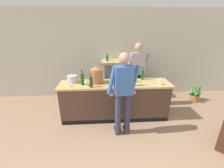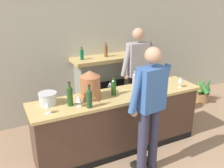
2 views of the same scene
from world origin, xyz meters
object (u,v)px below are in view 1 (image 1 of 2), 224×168
object	(u,v)px
wine_bottle_cabernet_heavy	(132,79)
wine_glass_near_bucket	(112,76)
potted_plant_corner	(195,92)
fireplace_stone	(122,79)
person_bartender	(137,73)
wine_glass_front_left	(67,82)
copper_dispenser	(97,74)
ice_bucket_steel	(73,79)
wine_bottle_rose_blush	(91,81)
wine_glass_back_row	(86,81)
wine_bottle_riesling_slim	(142,74)
wine_glass_mid_counter	(160,80)
wine_bottle_burgundy_dark	(82,78)
wine_bottle_chardonnay_pale	(128,76)
wine_glass_by_dispenser	(130,76)
wine_bottle_port_short	(112,78)
person_customer	(123,92)

from	to	relation	value
wine_bottle_cabernet_heavy	wine_glass_near_bucket	bearing A→B (deg)	144.46
potted_plant_corner	wine_glass_near_bucket	world-z (taller)	wine_glass_near_bucket
fireplace_stone	person_bartender	size ratio (longest dim) A/B	0.82
person_bartender	wine_glass_front_left	size ratio (longest dim) A/B	11.39
fireplace_stone	wine_glass_front_left	distance (m)	1.99
copper_dispenser	ice_bucket_steel	bearing A→B (deg)	172.67
wine_glass_near_bucket	fireplace_stone	bearing A→B (deg)	69.21
copper_dispenser	wine_bottle_rose_blush	xyz separation A→B (m)	(-0.13, -0.28, -0.07)
potted_plant_corner	wine_glass_back_row	size ratio (longest dim) A/B	3.68
potted_plant_corner	wine_bottle_riesling_slim	xyz separation A→B (m)	(-1.87, -0.52, 0.81)
person_bartender	ice_bucket_steel	size ratio (longest dim) A/B	7.22
wine_bottle_rose_blush	wine_bottle_cabernet_heavy	bearing A→B (deg)	1.88
ice_bucket_steel	wine_bottle_cabernet_heavy	distance (m)	1.45
copper_dispenser	wine_bottle_cabernet_heavy	world-z (taller)	copper_dispenser
wine_bottle_cabernet_heavy	wine_glass_mid_counter	distance (m)	0.66
wine_bottle_burgundy_dark	wine_bottle_chardonnay_pale	world-z (taller)	wine_bottle_chardonnay_pale
wine_bottle_chardonnay_pale	wine_bottle_riesling_slim	xyz separation A→B (m)	(0.40, 0.16, -0.01)
person_bartender	wine_bottle_rose_blush	bearing A→B (deg)	-148.09
wine_glass_by_dispenser	wine_glass_mid_counter	world-z (taller)	wine_glass_mid_counter
wine_bottle_burgundy_dark	wine_bottle_rose_blush	bearing A→B (deg)	-39.89
ice_bucket_steel	wine_bottle_riesling_slim	bearing A→B (deg)	2.76
wine_bottle_riesling_slim	wine_bottle_rose_blush	bearing A→B (deg)	-161.02
person_bartender	wine_bottle_chardonnay_pale	world-z (taller)	person_bartender
wine_bottle_port_short	wine_glass_near_bucket	bearing A→B (deg)	92.61
wine_bottle_rose_blush	wine_glass_back_row	bearing A→B (deg)	143.07
person_customer	wine_bottle_cabernet_heavy	size ratio (longest dim) A/B	5.10
wine_glass_near_bucket	wine_glass_mid_counter	size ratio (longest dim) A/B	0.97
wine_bottle_rose_blush	wine_bottle_burgundy_dark	size ratio (longest dim) A/B	0.94
copper_dispenser	wine_bottle_riesling_slim	bearing A→B (deg)	8.00
potted_plant_corner	person_customer	bearing A→B (deg)	-150.50
fireplace_stone	potted_plant_corner	size ratio (longest dim) A/B	2.48
wine_glass_by_dispenser	wine_bottle_rose_blush	bearing A→B (deg)	-157.14
copper_dispenser	wine_bottle_port_short	size ratio (longest dim) A/B	1.41
wine_bottle_riesling_slim	potted_plant_corner	bearing A→B (deg)	15.57
wine_bottle_riesling_slim	wine_bottle_cabernet_heavy	bearing A→B (deg)	-129.49
person_customer	wine_glass_back_row	bearing A→B (deg)	145.98
person_bartender	copper_dispenser	world-z (taller)	person_bartender
wine_bottle_rose_blush	fireplace_stone	bearing A→B (deg)	58.01
wine_bottle_riesling_slim	wine_glass_near_bucket	world-z (taller)	wine_bottle_riesling_slim
potted_plant_corner	wine_bottle_chardonnay_pale	xyz separation A→B (m)	(-2.27, -0.68, 0.81)
wine_bottle_burgundy_dark	ice_bucket_steel	bearing A→B (deg)	145.74
ice_bucket_steel	wine_bottle_rose_blush	size ratio (longest dim) A/B	0.79
wine_bottle_port_short	wine_bottle_riesling_slim	xyz separation A→B (m)	(0.79, 0.19, 0.01)
copper_dispenser	wine_bottle_burgundy_dark	bearing A→B (deg)	-163.36
wine_bottle_cabernet_heavy	wine_glass_mid_counter	size ratio (longest dim) A/B	2.00
copper_dispenser	potted_plant_corner	bearing A→B (deg)	12.74
wine_glass_back_row	wine_glass_near_bucket	world-z (taller)	wine_glass_near_bucket
wine_bottle_port_short	wine_bottle_riesling_slim	size ratio (longest dim) A/B	0.90
person_bartender	wine_glass_back_row	world-z (taller)	person_bartender
copper_dispenser	wine_bottle_chardonnay_pale	distance (m)	0.75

